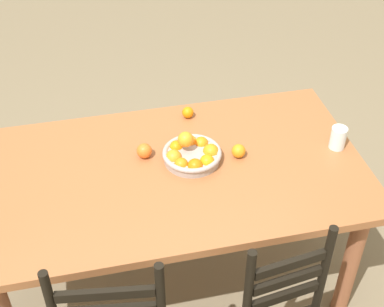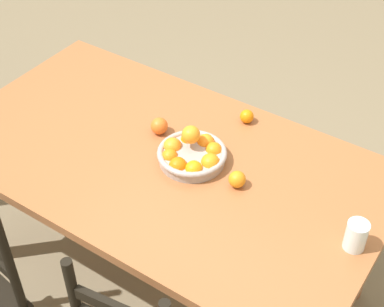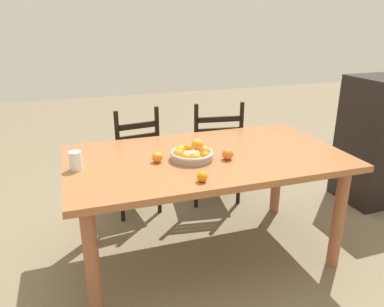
{
  "view_description": "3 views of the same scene",
  "coord_description": "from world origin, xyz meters",
  "px_view_note": "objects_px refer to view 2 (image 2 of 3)",
  "views": [
    {
      "loc": [
        0.33,
        1.91,
        2.46
      ],
      "look_at": [
        -0.12,
        -0.05,
        0.81
      ],
      "focal_mm": 51.88,
      "sensor_mm": 36.0,
      "label": 1
    },
    {
      "loc": [
        -1.09,
        1.41,
        2.34
      ],
      "look_at": [
        -0.12,
        -0.05,
        0.81
      ],
      "focal_mm": 54.64,
      "sensor_mm": 36.0,
      "label": 2
    },
    {
      "loc": [
        -0.82,
        -2.17,
        1.63
      ],
      "look_at": [
        -0.12,
        -0.05,
        0.81
      ],
      "focal_mm": 35.0,
      "sensor_mm": 36.0,
      "label": 3
    }
  ],
  "objects_px": {
    "fruit_bowl": "(192,154)",
    "orange_loose_1": "(159,126)",
    "drinking_glass": "(356,236)",
    "orange_loose_0": "(237,179)",
    "dining_table": "(163,174)",
    "orange_loose_2": "(247,116)"
  },
  "relations": [
    {
      "from": "dining_table",
      "to": "orange_loose_2",
      "type": "bearing_deg",
      "value": -113.53
    },
    {
      "from": "fruit_bowl",
      "to": "orange_loose_1",
      "type": "height_order",
      "value": "fruit_bowl"
    },
    {
      "from": "orange_loose_0",
      "to": "drinking_glass",
      "type": "relative_size",
      "value": 0.59
    },
    {
      "from": "orange_loose_1",
      "to": "orange_loose_2",
      "type": "distance_m",
      "value": 0.38
    },
    {
      "from": "dining_table",
      "to": "drinking_glass",
      "type": "bearing_deg",
      "value": 179.26
    },
    {
      "from": "orange_loose_0",
      "to": "orange_loose_2",
      "type": "bearing_deg",
      "value": -65.54
    },
    {
      "from": "orange_loose_2",
      "to": "drinking_glass",
      "type": "relative_size",
      "value": 0.53
    },
    {
      "from": "orange_loose_1",
      "to": "drinking_glass",
      "type": "height_order",
      "value": "drinking_glass"
    },
    {
      "from": "fruit_bowl",
      "to": "drinking_glass",
      "type": "bearing_deg",
      "value": 175.26
    },
    {
      "from": "dining_table",
      "to": "orange_loose_0",
      "type": "xyz_separation_m",
      "value": [
        -0.34,
        -0.03,
        0.13
      ]
    },
    {
      "from": "dining_table",
      "to": "fruit_bowl",
      "type": "bearing_deg",
      "value": -157.17
    },
    {
      "from": "orange_loose_1",
      "to": "drinking_glass",
      "type": "bearing_deg",
      "value": 171.9
    },
    {
      "from": "fruit_bowl",
      "to": "orange_loose_2",
      "type": "relative_size",
      "value": 4.66
    },
    {
      "from": "dining_table",
      "to": "drinking_glass",
      "type": "distance_m",
      "value": 0.84
    },
    {
      "from": "fruit_bowl",
      "to": "dining_table",
      "type": "bearing_deg",
      "value": 22.83
    },
    {
      "from": "orange_loose_0",
      "to": "orange_loose_1",
      "type": "bearing_deg",
      "value": -12.37
    },
    {
      "from": "orange_loose_2",
      "to": "drinking_glass",
      "type": "bearing_deg",
      "value": 148.43
    },
    {
      "from": "orange_loose_0",
      "to": "orange_loose_2",
      "type": "height_order",
      "value": "orange_loose_0"
    },
    {
      "from": "fruit_bowl",
      "to": "orange_loose_2",
      "type": "distance_m",
      "value": 0.35
    },
    {
      "from": "orange_loose_1",
      "to": "orange_loose_2",
      "type": "relative_size",
      "value": 1.21
    },
    {
      "from": "dining_table",
      "to": "fruit_bowl",
      "type": "height_order",
      "value": "fruit_bowl"
    },
    {
      "from": "orange_loose_0",
      "to": "orange_loose_2",
      "type": "distance_m",
      "value": 0.4
    }
  ]
}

